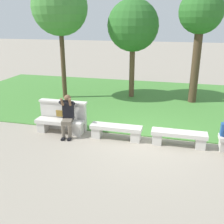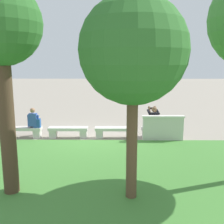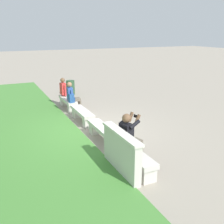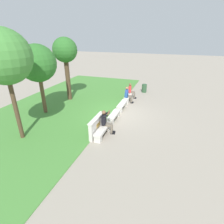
{
  "view_description": "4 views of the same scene",
  "coord_description": "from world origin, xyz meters",
  "px_view_note": "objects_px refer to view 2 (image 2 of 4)",
  "views": [
    {
      "loc": [
        0.78,
        -7.32,
        3.55
      ],
      "look_at": [
        -0.99,
        -0.39,
        1.03
      ],
      "focal_mm": 42.0,
      "sensor_mm": 36.0,
      "label": 1
    },
    {
      "loc": [
        -0.97,
        10.4,
        3.06
      ],
      "look_at": [
        -0.84,
        -0.25,
        1.04
      ],
      "focal_mm": 42.0,
      "sensor_mm": 36.0,
      "label": 2
    },
    {
      "loc": [
        -7.85,
        2.91,
        3.23
      ],
      "look_at": [
        -0.63,
        -0.47,
        0.76
      ],
      "focal_mm": 42.0,
      "sensor_mm": 36.0,
      "label": 3
    },
    {
      "loc": [
        -10.29,
        -3.04,
        4.98
      ],
      "look_at": [
        -1.34,
        -0.01,
        0.73
      ],
      "focal_mm": 28.0,
      "sensor_mm": 36.0,
      "label": 4
    }
  ],
  "objects_px": {
    "person_photographer": "(153,120)",
    "bench_near": "(115,131)",
    "backpack": "(37,123)",
    "tree_right_background": "(133,51)",
    "bench_mid": "(68,131)",
    "person_companion": "(8,121)",
    "tree_behind_wall": "(0,30)",
    "person_distant": "(34,121)",
    "bench_far": "(22,131)",
    "bench_main": "(161,131)"
  },
  "relations": [
    {
      "from": "person_photographer",
      "to": "bench_near",
      "type": "bearing_deg",
      "value": 2.77
    },
    {
      "from": "person_photographer",
      "to": "backpack",
      "type": "bearing_deg",
      "value": 1.26
    },
    {
      "from": "backpack",
      "to": "tree_right_background",
      "type": "xyz_separation_m",
      "value": [
        -3.56,
        4.81,
        2.66
      ]
    },
    {
      "from": "bench_mid",
      "to": "person_photographer",
      "type": "distance_m",
      "value": 3.51
    },
    {
      "from": "bench_near",
      "to": "tree_right_background",
      "type": "bearing_deg",
      "value": 94.58
    },
    {
      "from": "person_companion",
      "to": "tree_behind_wall",
      "type": "bearing_deg",
      "value": 112.67
    },
    {
      "from": "bench_mid",
      "to": "tree_right_background",
      "type": "bearing_deg",
      "value": 115.41
    },
    {
      "from": "person_distant",
      "to": "bench_far",
      "type": "bearing_deg",
      "value": 7.59
    },
    {
      "from": "bench_main",
      "to": "backpack",
      "type": "height_order",
      "value": "backpack"
    },
    {
      "from": "bench_main",
      "to": "bench_far",
      "type": "height_order",
      "value": "same"
    },
    {
      "from": "bench_main",
      "to": "tree_behind_wall",
      "type": "height_order",
      "value": "tree_behind_wall"
    },
    {
      "from": "bench_mid",
      "to": "tree_right_background",
      "type": "height_order",
      "value": "tree_right_background"
    },
    {
      "from": "bench_mid",
      "to": "person_companion",
      "type": "relative_size",
      "value": 1.28
    },
    {
      "from": "bench_main",
      "to": "tree_behind_wall",
      "type": "xyz_separation_m",
      "value": [
        4.36,
        4.63,
        3.45
      ]
    },
    {
      "from": "person_photographer",
      "to": "person_companion",
      "type": "height_order",
      "value": "person_photographer"
    },
    {
      "from": "tree_behind_wall",
      "to": "tree_right_background",
      "type": "height_order",
      "value": "tree_behind_wall"
    },
    {
      "from": "person_companion",
      "to": "tree_right_background",
      "type": "xyz_separation_m",
      "value": [
        -4.8,
        4.9,
        2.62
      ]
    },
    {
      "from": "bench_far",
      "to": "tree_behind_wall",
      "type": "relative_size",
      "value": 0.34
    },
    {
      "from": "bench_mid",
      "to": "bench_far",
      "type": "height_order",
      "value": "same"
    },
    {
      "from": "person_companion",
      "to": "bench_main",
      "type": "bearing_deg",
      "value": 179.4
    },
    {
      "from": "bench_far",
      "to": "tree_behind_wall",
      "type": "distance_m",
      "value": 5.94
    },
    {
      "from": "person_photographer",
      "to": "backpack",
      "type": "xyz_separation_m",
      "value": [
        4.74,
        0.1,
        -0.11
      ]
    },
    {
      "from": "bench_mid",
      "to": "backpack",
      "type": "distance_m",
      "value": 1.31
    },
    {
      "from": "person_companion",
      "to": "tree_right_background",
      "type": "relative_size",
      "value": 0.28
    },
    {
      "from": "bench_main",
      "to": "backpack",
      "type": "distance_m",
      "value": 5.09
    },
    {
      "from": "bench_far",
      "to": "tree_right_background",
      "type": "height_order",
      "value": "tree_right_background"
    },
    {
      "from": "person_photographer",
      "to": "tree_right_background",
      "type": "relative_size",
      "value": 0.3
    },
    {
      "from": "person_distant",
      "to": "tree_behind_wall",
      "type": "bearing_deg",
      "value": 100.53
    },
    {
      "from": "bench_far",
      "to": "person_distant",
      "type": "height_order",
      "value": "person_distant"
    },
    {
      "from": "tree_behind_wall",
      "to": "backpack",
      "type": "bearing_deg",
      "value": -81.02
    },
    {
      "from": "bench_far",
      "to": "tree_right_background",
      "type": "xyz_separation_m",
      "value": [
        -4.21,
        4.83,
        3.0
      ]
    },
    {
      "from": "bench_near",
      "to": "bench_far",
      "type": "bearing_deg",
      "value": 0.0
    },
    {
      "from": "bench_near",
      "to": "tree_behind_wall",
      "type": "xyz_separation_m",
      "value": [
        2.45,
        4.63,
        3.45
      ]
    },
    {
      "from": "backpack",
      "to": "tree_right_background",
      "type": "bearing_deg",
      "value": 126.53
    },
    {
      "from": "bench_near",
      "to": "bench_mid",
      "type": "bearing_deg",
      "value": 0.0
    },
    {
      "from": "bench_mid",
      "to": "person_distant",
      "type": "height_order",
      "value": "person_distant"
    },
    {
      "from": "bench_far",
      "to": "tree_behind_wall",
      "type": "height_order",
      "value": "tree_behind_wall"
    },
    {
      "from": "bench_far",
      "to": "bench_main",
      "type": "bearing_deg",
      "value": 180.0
    },
    {
      "from": "bench_far",
      "to": "person_distant",
      "type": "xyz_separation_m",
      "value": [
        -0.5,
        -0.07,
        0.38
      ]
    },
    {
      "from": "tree_right_background",
      "to": "bench_far",
      "type": "bearing_deg",
      "value": -48.98
    },
    {
      "from": "bench_far",
      "to": "person_photographer",
      "type": "xyz_separation_m",
      "value": [
        -5.39,
        -0.08,
        0.45
      ]
    },
    {
      "from": "bench_main",
      "to": "bench_mid",
      "type": "relative_size",
      "value": 1.0
    },
    {
      "from": "bench_near",
      "to": "person_photographer",
      "type": "height_order",
      "value": "person_photographer"
    },
    {
      "from": "bench_main",
      "to": "bench_mid",
      "type": "distance_m",
      "value": 3.82
    },
    {
      "from": "person_companion",
      "to": "backpack",
      "type": "xyz_separation_m",
      "value": [
        -1.23,
        0.09,
        -0.05
      ]
    },
    {
      "from": "bench_near",
      "to": "person_distant",
      "type": "bearing_deg",
      "value": -1.15
    },
    {
      "from": "tree_right_background",
      "to": "person_companion",
      "type": "bearing_deg",
      "value": -45.62
    },
    {
      "from": "bench_main",
      "to": "tree_right_background",
      "type": "height_order",
      "value": "tree_right_background"
    },
    {
      "from": "backpack",
      "to": "person_companion",
      "type": "bearing_deg",
      "value": -4.37
    },
    {
      "from": "bench_main",
      "to": "backpack",
      "type": "bearing_deg",
      "value": 0.32
    }
  ]
}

